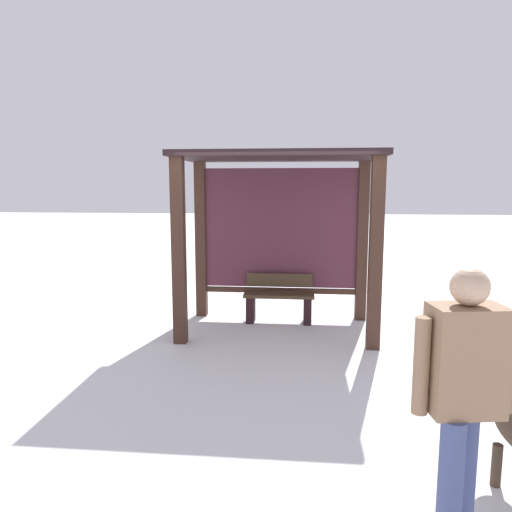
# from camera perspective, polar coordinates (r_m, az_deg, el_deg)

# --- Properties ---
(ground_plane) EXTENTS (60.00, 60.00, 0.00)m
(ground_plane) POSITION_cam_1_polar(r_m,az_deg,el_deg) (7.09, 2.58, -8.77)
(ground_plane) COLOR silver
(bus_shelter) EXTENTS (2.81, 1.67, 2.54)m
(bus_shelter) POSITION_cam_1_polar(r_m,az_deg,el_deg) (7.04, 2.78, 5.76)
(bus_shelter) COLOR #3F271C
(bus_shelter) RESTS_ON ground
(bench_left_inside) EXTENTS (1.07, 0.35, 0.74)m
(bench_left_inside) POSITION_cam_1_polar(r_m,az_deg,el_deg) (7.40, 2.76, -5.29)
(bench_left_inside) COLOR #473524
(bench_left_inside) RESTS_ON ground
(person_walking) EXTENTS (0.60, 0.37, 1.63)m
(person_walking) POSITION_cam_1_polar(r_m,az_deg,el_deg) (3.07, 23.47, -14.00)
(person_walking) COLOR #8F6C50
(person_walking) RESTS_ON ground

